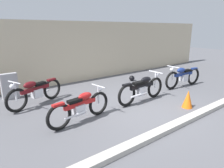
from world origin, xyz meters
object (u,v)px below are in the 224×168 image
Objects in this scene: stone_marker at (10,86)px; helmet at (132,78)px; motorcycle_maroon at (35,92)px; traffic_cone at (188,99)px; motorcycle_blue at (183,76)px; motorcycle_red at (81,107)px; motorcycle_black at (142,89)px.

stone_marker is 3.57× the size of helmet.
motorcycle_maroon is (0.53, -1.13, -0.01)m from stone_marker.
motorcycle_blue is at bearing 37.51° from traffic_cone.
helmet is at bearing -58.36° from motorcycle_blue.
stone_marker is at bearing 135.11° from traffic_cone.
helmet is 0.13× the size of motorcycle_red.
helmet is 4.56m from motorcycle_red.
motorcycle_black is at bearing -125.56° from helmet.
motorcycle_maroon is 0.93× the size of motorcycle_blue.
stone_marker is at bearing 102.12° from motorcycle_red.
traffic_cone is (-0.83, -3.45, 0.15)m from helmet.
motorcycle_black reaches higher than motorcycle_red.
motorcycle_blue reaches higher than motorcycle_red.
motorcycle_maroon is 2.01m from motorcycle_red.
motorcycle_maroon is at bearing -64.97° from stone_marker.
stone_marker is 5.13m from helmet.
motorcycle_black is (-1.57, -2.20, 0.33)m from helmet.
motorcycle_maroon is at bearing -175.34° from helmet.
stone_marker is 4.58m from motorcycle_black.
motorcycle_red is at bearing -179.54° from motorcycle_black.
traffic_cone is at bearing 41.93° from motorcycle_blue.
motorcycle_black is at bearing 8.54° from motorcycle_blue.
motorcycle_black reaches higher than traffic_cone.
helmet is 0.12× the size of motorcycle_black.
motorcycle_blue is (1.87, 1.43, 0.18)m from traffic_cone.
motorcycle_blue is at bearing -4.83° from motorcycle_red.
motorcycle_black is at bearing -40.40° from stone_marker.
stone_marker is 0.46× the size of motorcycle_maroon.
motorcycle_maroon reaches higher than helmet.
helmet is at bearing 52.71° from motorcycle_black.
motorcycle_red is (1.12, -3.06, -0.03)m from stone_marker.
traffic_cone is at bearing -103.56° from helmet.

